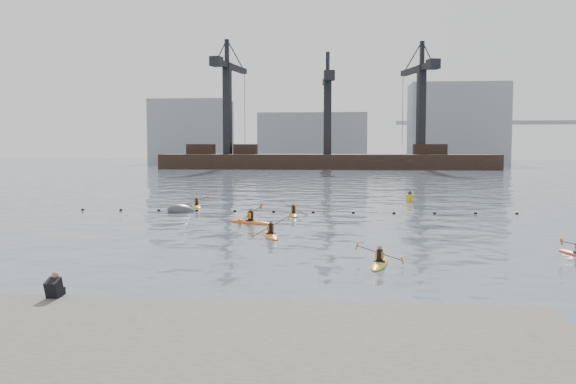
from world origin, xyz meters
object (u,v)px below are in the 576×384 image
object	(u,v)px
mooring_buoy	(182,212)
nav_buoy	(410,198)
kayaker_0	(271,235)
kayaker_5	(197,206)
kayaker_1	(379,263)
kayaker_3	(293,214)
kayaker_2	(251,222)

from	to	relation	value
mooring_buoy	nav_buoy	xyz separation A→B (m)	(18.21, 10.03, 0.35)
kayaker_0	nav_buoy	size ratio (longest dim) A/B	2.84
kayaker_5	mooring_buoy	size ratio (longest dim) A/B	1.36
kayaker_1	kayaker_3	bearing A→B (deg)	116.80
kayaker_0	kayaker_1	bearing A→B (deg)	-70.45
kayaker_2	mooring_buoy	distance (m)	8.76
kayaker_1	mooring_buoy	bearing A→B (deg)	136.24
mooring_buoy	kayaker_5	bearing A→B (deg)	86.32
kayaker_2	nav_buoy	xyz separation A→B (m)	(12.01, 16.21, 0.25)
kayaker_0	kayaker_5	size ratio (longest dim) A/B	1.06
kayaker_2	mooring_buoy	size ratio (longest dim) A/B	1.49
kayaker_2	kayaker_3	distance (m)	5.32
mooring_buoy	nav_buoy	world-z (taller)	nav_buoy
kayaker_1	kayaker_5	bearing A→B (deg)	131.25
kayaker_0	mooring_buoy	size ratio (longest dim) A/B	1.44
kayaker_1	kayaker_2	size ratio (longest dim) A/B	0.89
mooring_buoy	kayaker_0	bearing A→B (deg)	-55.28
kayaker_1	kayaker_2	bearing A→B (deg)	130.56
kayaker_0	kayaker_3	xyz separation A→B (m)	(0.46, 10.35, -0.00)
mooring_buoy	nav_buoy	distance (m)	20.79
kayaker_2	kayaker_3	bearing A→B (deg)	3.01
mooring_buoy	nav_buoy	size ratio (longest dim) A/B	1.97
kayaker_3	mooring_buoy	distance (m)	8.75
kayaker_1	mooring_buoy	world-z (taller)	kayaker_1
kayaker_5	nav_buoy	bearing A→B (deg)	-1.33
kayaker_3	kayaker_5	size ratio (longest dim) A/B	1.01
kayaker_1	kayaker_3	xyz separation A→B (m)	(-5.08, 17.99, 0.00)
kayaker_5	kayaker_3	bearing A→B (deg)	-52.23
kayaker_2	mooring_buoy	xyz separation A→B (m)	(-6.20, 6.18, -0.11)
kayaker_3	kayaker_1	bearing A→B (deg)	-83.68
kayaker_3	kayaker_5	distance (m)	9.84
kayaker_3	nav_buoy	distance (m)	14.95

